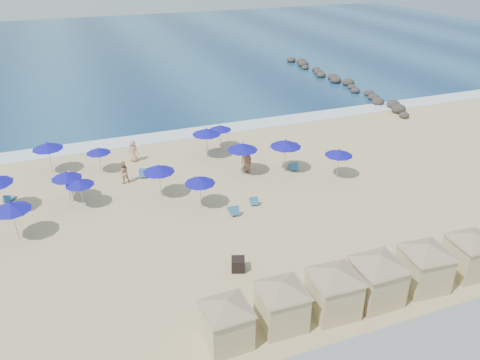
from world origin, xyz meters
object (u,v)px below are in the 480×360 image
umbrella_12 (47,146)px  beachgoer_2 (248,162)px  umbrella_9 (220,128)px  beachgoer_4 (133,151)px  umbrella_1 (11,207)px  umbrella_11 (339,152)px  cabana_2 (334,284)px  umbrella_7 (206,131)px  beachgoer_1 (123,172)px  beachgoer_0 (70,183)px  cabana_1 (282,298)px  cabana_0 (226,316)px  umbrella_6 (200,180)px  beachgoer_3 (246,158)px  umbrella_3 (79,182)px  umbrella_10 (286,143)px  cabana_4 (426,260)px  umbrella_4 (98,150)px  umbrella_2 (66,175)px  trash_bin (238,264)px  rock_jetty (340,81)px  cabana_3 (378,272)px  umbrella_8 (242,147)px  umbrella_5 (159,169)px

umbrella_12 → beachgoer_2: umbrella_12 is taller
umbrella_9 → beachgoer_4: umbrella_9 is taller
umbrella_1 → umbrella_11: bearing=0.6°
cabana_2 → beachgoer_2: cabana_2 is taller
umbrella_11 → beachgoer_4: umbrella_11 is taller
umbrella_7 → umbrella_1: bearing=-152.9°
umbrella_1 → umbrella_12: umbrella_12 is taller
beachgoer_1 → beachgoer_0: bearing=-2.6°
umbrella_12 → cabana_1: bearing=-65.3°
cabana_0 → umbrella_6: (2.31, 11.62, 0.53)m
umbrella_1 → umbrella_11: size_ratio=1.07×
beachgoer_2 → beachgoer_0: bearing=-96.6°
umbrella_11 → beachgoer_3: 6.98m
umbrella_3 → umbrella_10: (14.78, 0.02, 0.51)m
cabana_4 → beachgoer_0: size_ratio=2.53×
umbrella_9 → beachgoer_1: umbrella_9 is taller
umbrella_4 → umbrella_7: umbrella_7 is taller
umbrella_11 → beachgoer_4: bearing=148.5°
umbrella_2 → umbrella_6: size_ratio=0.98×
cabana_1 → umbrella_9: (4.05, 20.37, 0.34)m
umbrella_6 → beachgoer_2: bearing=37.5°
trash_bin → umbrella_3: bearing=146.0°
beachgoer_0 → beachgoer_3: bearing=91.9°
rock_jetty → cabana_1: size_ratio=6.21×
cabana_3 → umbrella_6: (-5.35, 11.63, 0.34)m
umbrella_4 → beachgoer_4: bearing=22.5°
cabana_2 → umbrella_4: (-8.57, 19.41, 0.19)m
rock_jetty → umbrella_10: bearing=-131.0°
umbrella_6 → umbrella_8: (4.34, 3.59, 0.26)m
beachgoer_0 → cabana_1: bearing=31.1°
beachgoer_1 → beachgoer_3: bearing=163.8°
cabana_1 → cabana_3: size_ratio=0.92×
umbrella_4 → umbrella_8: bearing=-23.0°
cabana_1 → umbrella_12: cabana_1 is taller
umbrella_11 → cabana_0: bearing=-136.8°
umbrella_10 → umbrella_12: size_ratio=1.05×
cabana_2 → trash_bin: bearing=123.9°
cabana_3 → umbrella_1: cabana_3 is taller
rock_jetty → cabana_0: cabana_0 is taller
beachgoer_0 → beachgoer_2: (12.75, -1.20, 0.01)m
cabana_0 → umbrella_5: cabana_0 is taller
umbrella_12 → beachgoer_1: (4.87, -3.62, -1.37)m
beachgoer_0 → cabana_4: bearing=48.5°
cabana_3 → beachgoer_2: cabana_3 is taller
beachgoer_4 → cabana_2: bearing=143.5°
umbrella_7 → umbrella_8: (1.55, -3.91, 0.00)m
umbrella_2 → beachgoer_4: umbrella_2 is taller
cabana_4 → umbrella_10: cabana_4 is taller
umbrella_3 → umbrella_5: 5.13m
cabana_0 → beachgoer_2: cabana_0 is taller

